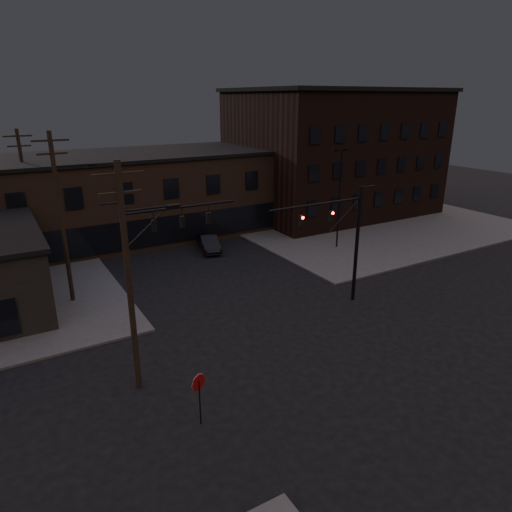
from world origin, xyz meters
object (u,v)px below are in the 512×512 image
at_px(traffic_signal_near, 345,234).
at_px(parked_car_lot_a, 326,223).
at_px(stop_sign, 199,388).
at_px(car_crossing, 209,243).
at_px(traffic_signal_far, 148,248).
at_px(parked_car_lot_b, 327,213).

distance_m(traffic_signal_near, parked_car_lot_a, 18.73).
distance_m(stop_sign, car_crossing, 23.82).
bearing_deg(traffic_signal_near, stop_sign, -154.10).
relative_size(traffic_signal_near, parked_car_lot_a, 2.02).
relative_size(parked_car_lot_a, car_crossing, 0.91).
bearing_deg(parked_car_lot_a, stop_sign, 109.15).
height_order(stop_sign, parked_car_lot_a, stop_sign).
height_order(traffic_signal_near, traffic_signal_far, same).
distance_m(parked_car_lot_a, parked_car_lot_b, 4.22).
height_order(traffic_signal_far, parked_car_lot_a, traffic_signal_far).
distance_m(traffic_signal_near, stop_sign, 15.17).
relative_size(traffic_signal_near, traffic_signal_far, 1.00).
distance_m(traffic_signal_near, parked_car_lot_b, 22.85).
bearing_deg(stop_sign, parked_car_lot_b, 42.59).
xyz_separation_m(stop_sign, parked_car_lot_a, (24.02, 21.32, -1.02)).
xyz_separation_m(traffic_signal_near, traffic_signal_far, (-12.07, 3.50, 0.08)).
distance_m(traffic_signal_far, stop_sign, 10.55).
bearing_deg(parked_car_lot_a, traffic_signal_far, 94.05).
height_order(traffic_signal_near, stop_sign, traffic_signal_near).
bearing_deg(car_crossing, stop_sign, -101.79).
height_order(traffic_signal_far, parked_car_lot_b, traffic_signal_far).
bearing_deg(car_crossing, parked_car_lot_b, 25.05).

